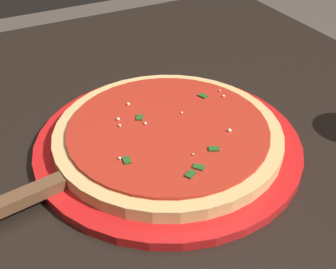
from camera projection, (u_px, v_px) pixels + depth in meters
name	position (u px, v px, depth m)	size (l,w,h in m)	color
restaurant_table	(159.00, 216.00, 0.65)	(0.91, 0.87, 0.73)	black
serving_plate	(168.00, 144.00, 0.56)	(0.33, 0.33, 0.01)	red
pizza	(168.00, 134.00, 0.55)	(0.28, 0.28, 0.02)	#DBB26B
pizza_server	(47.00, 189.00, 0.48)	(0.08, 0.22, 0.01)	silver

